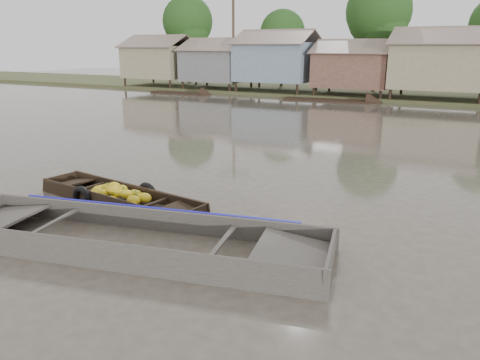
% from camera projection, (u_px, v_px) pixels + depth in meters
% --- Properties ---
extents(ground, '(120.00, 120.00, 0.00)m').
position_uv_depth(ground, '(180.00, 224.00, 11.10)').
color(ground, '#483F37').
rests_on(ground, ground).
extents(riverbank, '(120.00, 12.47, 10.22)m').
position_uv_depth(riverbank, '(451.00, 59.00, 35.88)').
color(riverbank, '#384723').
rests_on(riverbank, ground).
extents(banana_boat, '(5.44, 1.98, 0.74)m').
position_uv_depth(banana_boat, '(118.00, 198.00, 12.59)').
color(banana_boat, black).
rests_on(banana_boat, ground).
extents(viewer_boat, '(8.58, 3.88, 0.67)m').
position_uv_depth(viewer_boat, '(134.00, 244.00, 9.77)').
color(viewer_boat, '#3B3632').
rests_on(viewer_boat, ground).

